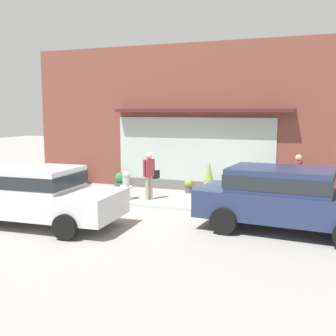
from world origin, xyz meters
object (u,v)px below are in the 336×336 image
parked_car_navy (286,196)px  potted_plant_doorstep (79,175)px  potted_plant_corner_tall (189,185)px  pedestrian_with_handbag (150,173)px  potted_plant_window_right (333,193)px  potted_plant_near_hydrant (120,180)px  fire_hydrant (126,186)px  parked_car_silver (35,192)px  pedestrian_passerby (298,174)px  potted_plant_low_front (209,179)px

parked_car_navy → potted_plant_doorstep: bearing=159.6°
potted_plant_corner_tall → potted_plant_doorstep: potted_plant_doorstep is taller
pedestrian_with_handbag → parked_car_navy: pedestrian_with_handbag is taller
pedestrian_with_handbag → potted_plant_window_right: size_ratio=2.62×
potted_plant_doorstep → parked_car_navy: bearing=-24.9°
potted_plant_window_right → potted_plant_near_hydrant: size_ratio=1.03×
fire_hydrant → parked_car_silver: bearing=-102.4°
parked_car_navy → potted_plant_corner_tall: 5.37m
pedestrian_with_handbag → fire_hydrant: bearing=139.8°
pedestrian_with_handbag → potted_plant_near_hydrant: size_ratio=2.71×
pedestrian_passerby → potted_plant_near_hydrant: size_ratio=2.63×
parked_car_silver → potted_plant_near_hydrant: parked_car_silver is taller
pedestrian_with_handbag → parked_car_silver: pedestrian_with_handbag is taller
potted_plant_corner_tall → potted_plant_near_hydrant: size_ratio=0.87×
parked_car_navy → potted_plant_corner_tall: size_ratio=9.04×
fire_hydrant → potted_plant_doorstep: 3.61m
pedestrian_with_handbag → pedestrian_passerby: pedestrian_with_handbag is taller
parked_car_silver → potted_plant_low_front: bearing=56.3°
potted_plant_window_right → potted_plant_near_hydrant: potted_plant_window_right is taller
pedestrian_passerby → potted_plant_window_right: bearing=-84.5°
parked_car_navy → potted_plant_corner_tall: (-3.73, 3.81, -0.62)m
potted_plant_low_front → potted_plant_doorstep: bearing=177.7°
parked_car_navy → potted_plant_window_right: bearing=77.4°
parked_car_navy → potted_plant_low_front: bearing=133.1°
fire_hydrant → potted_plant_window_right: bearing=15.6°
parked_car_silver → potted_plant_near_hydrant: 5.72m
potted_plant_window_right → pedestrian_passerby: bearing=175.8°
potted_plant_corner_tall → potted_plant_near_hydrant: (-2.87, 0.18, 0.01)m
potted_plant_doorstep → parked_car_silver: bearing=-67.9°
potted_plant_near_hydrant → potted_plant_low_front: (3.67, -0.33, 0.29)m
parked_car_silver → fire_hydrant: bearing=74.9°
pedestrian_passerby → parked_car_silver: (-6.18, -5.54, -0.03)m
pedestrian_with_handbag → potted_plant_doorstep: bearing=95.4°
potted_plant_doorstep → potted_plant_near_hydrant: size_ratio=1.28×
pedestrian_with_handbag → parked_car_silver: size_ratio=0.36×
parked_car_silver → parked_car_navy: size_ratio=0.96×
potted_plant_near_hydrant → pedestrian_passerby: bearing=-1.1°
potted_plant_window_right → potted_plant_low_front: potted_plant_low_front is taller
potted_plant_corner_tall → potted_plant_doorstep: size_ratio=0.68×
pedestrian_with_handbag → potted_plant_near_hydrant: 2.72m
parked_car_navy → potted_plant_doorstep: (-8.39, 3.89, -0.51)m
pedestrian_with_handbag → potted_plant_near_hydrant: pedestrian_with_handbag is taller
fire_hydrant → potted_plant_corner_tall: size_ratio=1.90×
pedestrian_with_handbag → potted_plant_near_hydrant: (-2.00, 1.74, -0.63)m
parked_car_navy → potted_plant_near_hydrant: bearing=153.3°
potted_plant_window_right → potted_plant_low_front: (-4.09, -0.11, 0.24)m
fire_hydrant → pedestrian_passerby: bearing=19.4°
potted_plant_low_front → fire_hydrant: bearing=-144.7°
pedestrian_passerby → potted_plant_near_hydrant: bearing=98.5°
potted_plant_doorstep → potted_plant_corner_tall: bearing=-0.9°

